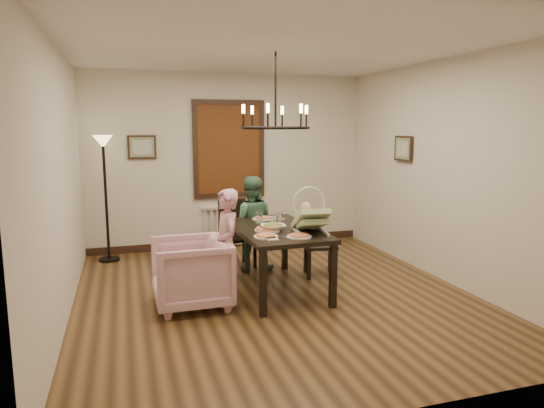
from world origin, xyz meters
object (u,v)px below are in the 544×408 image
chair_right (320,241)px  elderly_woman (227,257)px  chair_far (238,234)px  armchair (191,273)px  dining_table (275,235)px  seated_man (251,231)px  baby_bouncer (310,217)px  floor_lamp (106,200)px  drinking_glass (279,221)px

chair_right → elderly_woman: elderly_woman is taller
chair_far → chair_right: chair_far is taller
armchair → chair_right: bearing=108.0°
dining_table → seated_man: bearing=92.7°
seated_man → chair_far: bearing=-37.6°
baby_bouncer → floor_lamp: floor_lamp is taller
dining_table → elderly_woman: (-0.66, -0.29, -0.15)m
elderly_woman → drinking_glass: (0.71, 0.31, 0.30)m
floor_lamp → armchair: bearing=-67.2°
drinking_glass → baby_bouncer: bearing=-59.1°
chair_right → armchair: bearing=121.5°
chair_far → armchair: bearing=-135.9°
seated_man → floor_lamp: floor_lamp is taller
dining_table → floor_lamp: 2.78m
dining_table → baby_bouncer: (0.30, -0.38, 0.27)m
dining_table → seated_man: 0.90m
armchair → elderly_woman: elderly_woman is taller
dining_table → chair_right: bearing=24.2°
dining_table → elderly_woman: elderly_woman is taller
drinking_glass → floor_lamp: bearing=136.3°
chair_far → dining_table: bearing=-92.5°
elderly_woman → drinking_glass: 0.83m
dining_table → armchair: 1.11m
chair_right → seated_man: seated_man is taller
seated_man → drinking_glass: (0.12, -0.86, 0.30)m
chair_right → baby_bouncer: (-0.43, -0.73, 0.48)m
armchair → elderly_woman: (0.39, -0.05, 0.16)m
chair_right → armchair: (-1.78, -0.59, -0.09)m
armchair → floor_lamp: 2.44m
elderly_woman → seated_man: seated_man is taller
chair_far → seated_man: bearing=-67.1°
chair_right → seated_man: 0.96m
dining_table → floor_lamp: bearing=133.4°
seated_man → baby_bouncer: (0.37, -1.26, 0.41)m
chair_right → floor_lamp: size_ratio=0.52×
elderly_woman → seated_man: size_ratio=0.99×
seated_man → drinking_glass: size_ratio=7.66×
drinking_glass → floor_lamp: 2.80m
chair_far → seated_man: seated_man is taller
dining_table → drinking_glass: bearing=21.7°
dining_table → elderly_woman: bearing=-157.9°
baby_bouncer → drinking_glass: baby_bouncer is taller
chair_far → chair_right: (0.94, -0.72, -0.01)m
chair_far → chair_right: 1.18m
armchair → floor_lamp: size_ratio=0.46×
chair_right → armchair: chair_right is taller
elderly_woman → seated_man: 1.31m
drinking_glass → chair_right: bearing=26.1°
dining_table → chair_right: (0.73, 0.36, -0.21)m
floor_lamp → baby_bouncer: bearing=-45.9°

